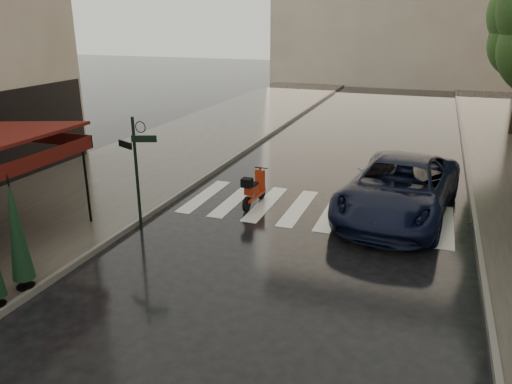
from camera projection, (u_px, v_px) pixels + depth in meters
The scene contains 9 objects.
ground at pixel (114, 289), 10.65m from camera, with size 120.00×120.00×0.00m, color black.
sidewalk_near at pixel (185, 144), 22.73m from camera, with size 6.00×60.00×0.12m, color #38332D.
curb_near at pixel (248, 149), 21.76m from camera, with size 0.12×60.00×0.16m, color #595651.
curb_far at pixel (467, 168), 18.92m from camera, with size 0.12×60.00×0.16m, color #595651.
crosswalk at pixel (315, 210), 15.04m from camera, with size 7.85×3.20×0.01m.
signpost at pixel (136, 165), 13.09m from camera, with size 1.17×0.29×3.10m.
scooter at pixel (254, 190), 15.25m from camera, with size 0.44×1.62×1.06m.
parked_car at pixel (399, 188), 14.36m from camera, with size 2.79×6.05×1.68m, color black.
parasol_back at pixel (16, 230), 10.05m from camera, with size 0.46×0.46×2.45m.
Camera 1 is at (6.02, -7.80, 5.47)m, focal length 35.00 mm.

